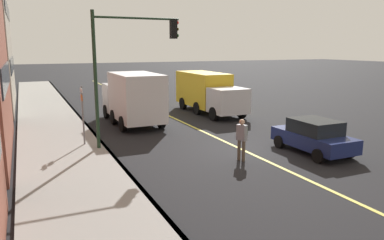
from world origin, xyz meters
name	(u,v)px	position (x,y,z in m)	size (l,w,h in m)	color
ground	(242,150)	(0.00, 0.00, 0.00)	(200.00, 200.00, 0.00)	black
sidewalk_slab	(72,170)	(0.00, 7.68, 0.07)	(80.00, 3.87, 0.15)	gray
curb_edge	(119,164)	(0.00, 5.83, 0.07)	(80.00, 0.16, 0.15)	slate
lane_stripe_center	(242,150)	(0.00, 0.00, 0.01)	(80.00, 0.16, 0.01)	#D8CC4C
car_navy	(314,136)	(-1.76, -2.66, 0.79)	(3.93, 1.95, 1.54)	navy
truck_white	(133,97)	(7.91, 2.99, 1.68)	(6.56, 2.58, 3.19)	silver
truck_yellow	(208,92)	(9.69, -3.09, 1.54)	(7.42, 2.41, 2.88)	silver
pedestrian_with_backpack	(242,136)	(-1.42, 0.93, 1.05)	(0.48, 0.46, 1.79)	brown
traffic_light_mast	(127,56)	(2.59, 4.67, 4.31)	(0.28, 4.12, 6.32)	#1E3823
street_sign_post	(83,112)	(3.55, 6.65, 1.73)	(0.60, 0.08, 2.95)	slate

